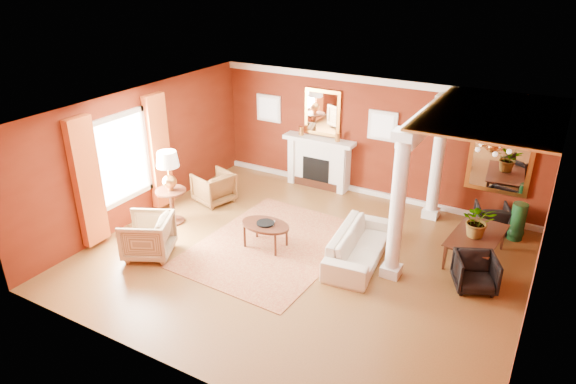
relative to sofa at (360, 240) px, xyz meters
The scene contains 27 objects.
ground 1.18m from the sofa, 151.90° to the right, with size 8.00×8.00×0.00m, color brown.
room_shell 1.94m from the sofa, 151.90° to the right, with size 8.04×7.04×2.92m.
fireplace 3.61m from the sofa, 129.03° to the left, with size 1.85×0.42×1.29m.
overmantel_mirror 3.99m from the sofa, 127.69° to the left, with size 0.95×0.07×1.15m.
flank_window_left 5.02m from the sofa, 142.34° to the left, with size 0.70×0.07×0.70m.
flank_window_right 3.33m from the sofa, 103.71° to the left, with size 0.70×0.07×0.70m.
left_window 5.09m from the sofa, 167.06° to the right, with size 0.21×2.55×2.60m.
column_front 1.26m from the sofa, 16.55° to the right, with size 0.36×0.36×2.80m.
column_back 2.78m from the sofa, 73.59° to the left, with size 0.36×0.36×2.80m.
header_beam 2.70m from the sofa, 62.13° to the left, with size 0.30×3.20×0.32m, color white.
amber_ceiling 3.33m from the sofa, 33.23° to the left, with size 2.30×3.40×0.04m, color gold.
dining_mirror 3.69m from the sofa, 56.66° to the left, with size 1.30×0.07×1.70m.
chandelier 2.95m from the sofa, 33.59° to the left, with size 0.60×0.62×0.75m.
crown_trim 3.92m from the sofa, 108.22° to the left, with size 8.00×0.08×0.16m, color white.
base_trim 3.12m from the sofa, 108.22° to the left, with size 8.00×0.08×0.12m, color white.
rug 1.82m from the sofa, 167.43° to the right, with size 2.71×3.62×0.01m, color maroon.
sofa is the anchor object (origin of this frame).
armchair_leopard 4.08m from the sofa, 169.96° to the left, with size 0.80×0.75×0.82m, color black.
armchair_stripe 4.12m from the sofa, 152.92° to the right, with size 0.89×0.83×0.92m, color tan.
coffee_table 1.89m from the sofa, 165.37° to the right, with size 1.03×1.03×0.52m.
coffee_book 1.89m from the sofa, 166.33° to the right, with size 0.15×0.02×0.21m, color black.
side_table 4.28m from the sofa, behind, with size 0.66×0.66×1.66m.
dining_table 2.26m from the sofa, 29.31° to the left, with size 1.53×0.54×0.86m, color black.
dining_chair_near 2.14m from the sofa, ahead, with size 0.69×0.64×0.71m, color black.
dining_chair_far 3.20m from the sofa, 51.02° to the left, with size 0.65×0.61×0.67m, color black.
green_urn 3.46m from the sofa, 42.90° to the left, with size 0.34×0.34×0.82m.
potted_plant 2.30m from the sofa, 28.20° to the left, with size 0.60×0.67×0.52m, color #26591E.
Camera 1 is at (3.98, -7.60, 5.35)m, focal length 32.00 mm.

